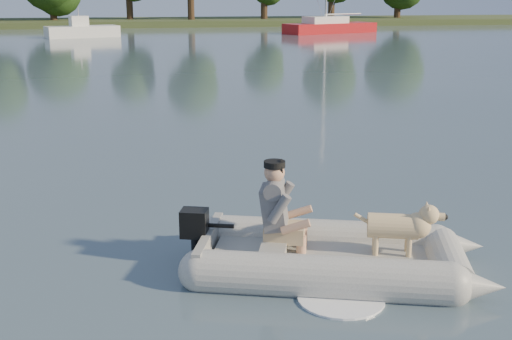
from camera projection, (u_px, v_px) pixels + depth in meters
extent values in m
plane|color=slate|center=(291.00, 281.00, 7.60)|extent=(160.00, 160.00, 0.00)
cube|color=#47512D|center=(154.00, 23.00, 66.33)|extent=(160.00, 12.00, 0.70)
cylinder|color=#332316|center=(53.00, 11.00, 63.68)|extent=(0.70, 0.70, 2.94)
cylinder|color=#332316|center=(130.00, 7.00, 65.44)|extent=(0.70, 0.70, 3.67)
cylinder|color=#332316|center=(191.00, 4.00, 64.70)|extent=(0.70, 0.70, 4.29)
cylinder|color=#332316|center=(264.00, 9.00, 66.39)|extent=(0.70, 0.70, 3.21)
cylinder|color=#332316|center=(331.00, 5.00, 68.14)|extent=(0.70, 0.70, 3.94)
cylinder|color=#332316|center=(398.00, 7.00, 69.75)|extent=(0.70, 0.70, 3.52)
cube|color=#B11417|center=(330.00, 29.00, 53.40)|extent=(8.43, 5.18, 1.01)
cube|color=white|center=(326.00, 20.00, 52.95)|extent=(3.96, 2.97, 0.61)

